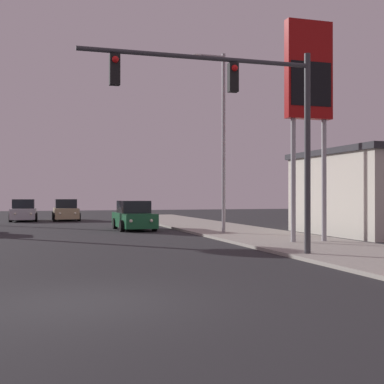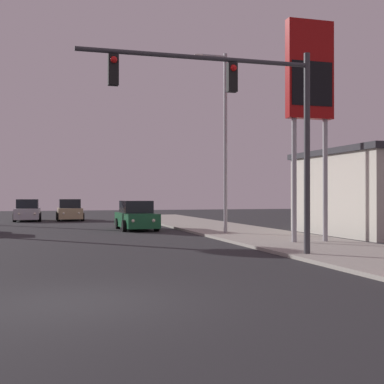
% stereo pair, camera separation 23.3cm
% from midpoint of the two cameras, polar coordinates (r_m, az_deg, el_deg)
% --- Properties ---
extents(ground_plane, '(120.00, 120.00, 0.00)m').
position_cam_midpoint_polar(ground_plane, '(10.40, -11.54, -11.51)').
color(ground_plane, '#28282B').
extents(sidewalk_right, '(5.00, 60.00, 0.12)m').
position_cam_midpoint_polar(sidewalk_right, '(22.73, 11.11, -5.25)').
color(sidewalk_right, '#9E998E').
rests_on(sidewalk_right, ground).
extents(car_silver, '(2.04, 4.34, 1.68)m').
position_cam_midpoint_polar(car_silver, '(43.15, -16.98, -1.96)').
color(car_silver, '#B7B7BC').
rests_on(car_silver, ground).
extents(car_tan, '(2.04, 4.31, 1.68)m').
position_cam_midpoint_polar(car_tan, '(43.28, -12.77, -1.97)').
color(car_tan, tan).
rests_on(car_tan, ground).
extents(car_green, '(2.04, 4.34, 1.68)m').
position_cam_midpoint_polar(car_green, '(30.90, -5.73, -2.64)').
color(car_green, '#195933').
rests_on(car_green, ground).
extents(traffic_light_mast, '(7.47, 0.36, 6.50)m').
position_cam_midpoint_polar(traffic_light_mast, '(17.00, 6.10, 8.88)').
color(traffic_light_mast, '#38383D').
rests_on(traffic_light_mast, sidewalk_right).
extents(street_lamp, '(1.74, 0.24, 9.00)m').
position_cam_midpoint_polar(street_lamp, '(26.97, 3.57, 6.29)').
color(street_lamp, '#99999E').
rests_on(street_lamp, sidewalk_right).
extents(gas_station_sign, '(2.00, 0.42, 9.00)m').
position_cam_midpoint_polar(gas_station_sign, '(22.71, 12.74, 11.38)').
color(gas_station_sign, '#99999E').
rests_on(gas_station_sign, sidewalk_right).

